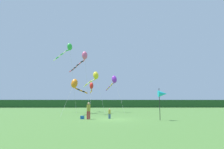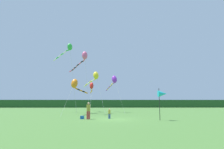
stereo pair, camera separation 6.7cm
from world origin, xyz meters
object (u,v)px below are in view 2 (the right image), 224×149
(kite_purple, at_px, (114,80))
(kite_green, at_px, (68,48))
(person_child, at_px, (109,113))
(banner_flag_pole, at_px, (162,94))
(kite_yellow, at_px, (95,77))
(person_adult, at_px, (88,110))
(kite_red, at_px, (92,86))
(kite_orange, at_px, (75,84))
(kite_rainbow, at_px, (83,58))
(cooler_box, at_px, (82,117))

(kite_purple, xyz_separation_m, kite_green, (-8.42, -1.40, 5.70))
(person_child, relative_size, kite_green, 0.09)
(banner_flag_pole, distance_m, kite_purple, 16.13)
(banner_flag_pole, distance_m, kite_yellow, 15.84)
(person_adult, height_order, person_child, person_adult)
(banner_flag_pole, relative_size, kite_red, 0.42)
(kite_orange, height_order, kite_rainbow, kite_rainbow)
(kite_red, bearing_deg, kite_rainbow, -97.82)
(cooler_box, relative_size, banner_flag_pole, 0.13)
(kite_orange, bearing_deg, kite_purple, 45.06)
(kite_green, bearing_deg, cooler_box, -69.55)
(banner_flag_pole, xyz_separation_m, kite_yellow, (-8.01, 13.17, 3.65))
(kite_yellow, bearing_deg, person_adult, -89.20)
(kite_orange, xyz_separation_m, kite_red, (1.81, 8.11, 0.35))
(person_adult, distance_m, kite_rainbow, 12.35)
(kite_orange, relative_size, kite_purple, 0.88)
(kite_orange, xyz_separation_m, kite_rainbow, (0.90, 1.46, 4.47))
(kite_purple, distance_m, kite_yellow, 3.94)
(person_child, relative_size, kite_purple, 0.14)
(person_adult, xyz_separation_m, kite_yellow, (-0.17, 11.92, 5.32))
(person_adult, bearing_deg, person_child, 17.48)
(banner_flag_pole, bearing_deg, kite_red, 117.61)
(person_child, bearing_deg, kite_orange, 126.65)
(person_adult, relative_size, person_child, 1.61)
(cooler_box, distance_m, kite_orange, 8.77)
(kite_green, bearing_deg, kite_red, 39.37)
(cooler_box, distance_m, kite_purple, 15.10)
(cooler_box, height_order, banner_flag_pole, banner_flag_pole)
(kite_yellow, bearing_deg, kite_green, 173.85)
(kite_rainbow, bearing_deg, cooler_box, -81.63)
(banner_flag_pole, bearing_deg, cooler_box, 168.68)
(kite_purple, bearing_deg, kite_rainbow, -138.18)
(cooler_box, height_order, kite_purple, kite_purple)
(person_adult, relative_size, kite_yellow, 0.25)
(kite_orange, distance_m, kite_rainbow, 4.79)
(cooler_box, height_order, kite_yellow, kite_yellow)
(person_adult, bearing_deg, kite_green, 112.63)
(person_child, xyz_separation_m, kite_red, (-3.39, 15.10, 4.29))
(person_adult, xyz_separation_m, kite_purple, (3.23, 13.86, 4.87))
(person_adult, distance_m, kite_red, 16.34)
(person_adult, bearing_deg, kite_purple, 76.89)
(kite_rainbow, bearing_deg, kite_red, 82.18)
(kite_purple, bearing_deg, cooler_box, -106.41)
(cooler_box, bearing_deg, kite_rainbow, 98.37)
(kite_purple, distance_m, kite_green, 10.26)
(kite_rainbow, height_order, kite_yellow, kite_rainbow)
(kite_red, relative_size, kite_green, 0.63)
(cooler_box, bearing_deg, person_child, 5.02)
(kite_purple, bearing_deg, kite_green, -170.55)
(kite_yellow, height_order, kite_red, kite_yellow)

